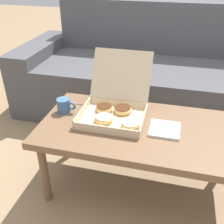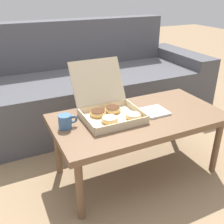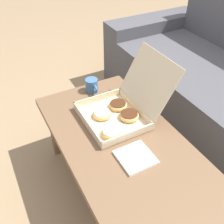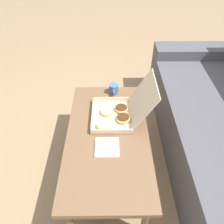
# 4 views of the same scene
# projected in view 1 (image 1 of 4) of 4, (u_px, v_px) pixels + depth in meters

# --- Properties ---
(ground_plane) EXTENTS (12.00, 12.00, 0.00)m
(ground_plane) POSITION_uv_depth(u_px,v_px,m) (142.00, 170.00, 1.76)
(ground_plane) COLOR #937756
(couch) EXTENTS (2.42, 0.90, 0.91)m
(couch) POSITION_uv_depth(u_px,v_px,m) (158.00, 79.00, 2.31)
(couch) COLOR #4C4C51
(couch) RESTS_ON ground_plane
(coffee_table) EXTENTS (1.11, 0.58, 0.44)m
(coffee_table) POSITION_uv_depth(u_px,v_px,m) (142.00, 134.00, 1.44)
(coffee_table) COLOR brown
(coffee_table) RESTS_ON ground_plane
(pastry_box) EXTENTS (0.36, 0.45, 0.32)m
(pastry_box) POSITION_uv_depth(u_px,v_px,m) (115.00, 106.00, 1.50)
(pastry_box) COLOR beige
(pastry_box) RESTS_ON coffee_table
(coffee_mug) EXTENTS (0.12, 0.08, 0.08)m
(coffee_mug) POSITION_uv_depth(u_px,v_px,m) (64.00, 105.00, 1.53)
(coffee_mug) COLOR #3D6693
(coffee_mug) RESTS_ON coffee_table
(napkin_stack) EXTENTS (0.16, 0.16, 0.01)m
(napkin_stack) POSITION_uv_depth(u_px,v_px,m) (165.00, 129.00, 1.38)
(napkin_stack) COLOR white
(napkin_stack) RESTS_ON coffee_table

